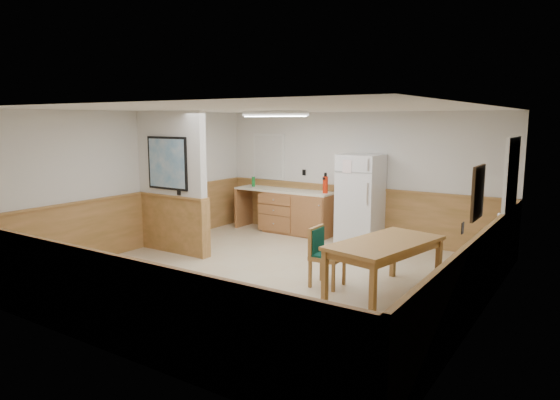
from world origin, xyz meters
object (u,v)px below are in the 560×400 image
Objects in this scene: dining_table at (385,248)px; fire_extinguisher at (325,184)px; refrigerator at (360,199)px; dining_chair at (322,251)px; dining_bench at (457,284)px; soap_bottle at (253,182)px.

fire_extinguisher is (-2.27, 2.54, 0.42)m from dining_table.
refrigerator reaches higher than dining_chair.
dining_bench is (2.45, -2.53, -0.51)m from refrigerator.
dining_chair is (0.59, -2.59, -0.36)m from refrigerator.
refrigerator is 1.05× the size of dining_bench.
dining_table reaches higher than dining_bench.
soap_bottle reaches higher than dining_chair.
dining_chair is at bearing -76.32° from refrigerator.
dining_bench is 5.69m from soap_bottle.
dining_chair is 4.17m from soap_bottle.
refrigerator reaches higher than fire_extinguisher.
soap_bottle is at bearing 163.55° from fire_extinguisher.
dining_chair is at bearing -162.57° from dining_table.
dining_chair is at bearing -40.00° from soap_bottle.
refrigerator is at bearing 100.67° from dining_chair.
dining_chair is (-1.86, -0.06, 0.15)m from dining_bench.
refrigerator is 7.86× the size of soap_bottle.
dining_bench is at bearing -54.13° from fire_extinguisher.
fire_extinguisher reaches higher than dining_bench.
refrigerator reaches higher than dining_bench.
dining_chair reaches higher than dining_bench.
dining_bench is 1.87m from dining_chair.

